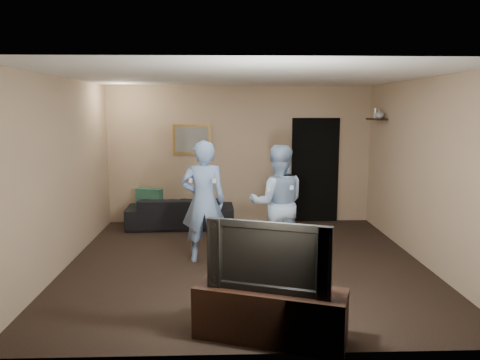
{
  "coord_description": "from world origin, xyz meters",
  "views": [
    {
      "loc": [
        -0.3,
        -6.39,
        2.18
      ],
      "look_at": [
        -0.07,
        0.3,
        1.15
      ],
      "focal_mm": 35.0,
      "sensor_mm": 36.0,
      "label": 1
    }
  ],
  "objects_px": {
    "wii_player_left": "(204,202)",
    "television": "(271,254)",
    "wii_player_right": "(278,204)",
    "tv_console": "(270,314)",
    "sofa": "(181,212)"
  },
  "relations": [
    {
      "from": "sofa",
      "to": "wii_player_left",
      "type": "relative_size",
      "value": 1.12
    },
    {
      "from": "tv_console",
      "to": "wii_player_right",
      "type": "distance_m",
      "value": 2.42
    },
    {
      "from": "wii_player_left",
      "to": "wii_player_right",
      "type": "relative_size",
      "value": 1.04
    },
    {
      "from": "television",
      "to": "wii_player_left",
      "type": "distance_m",
      "value": 2.46
    },
    {
      "from": "wii_player_left",
      "to": "television",
      "type": "bearing_deg",
      "value": -72.94
    },
    {
      "from": "sofa",
      "to": "wii_player_right",
      "type": "distance_m",
      "value": 2.58
    },
    {
      "from": "sofa",
      "to": "tv_console",
      "type": "xyz_separation_m",
      "value": [
        1.23,
        -4.3,
        -0.03
      ]
    },
    {
      "from": "wii_player_left",
      "to": "tv_console",
      "type": "bearing_deg",
      "value": -72.94
    },
    {
      "from": "tv_console",
      "to": "wii_player_left",
      "type": "bearing_deg",
      "value": 126.56
    },
    {
      "from": "sofa",
      "to": "television",
      "type": "height_order",
      "value": "television"
    },
    {
      "from": "television",
      "to": "tv_console",
      "type": "bearing_deg",
      "value": 19.5
    },
    {
      "from": "wii_player_right",
      "to": "sofa",
      "type": "bearing_deg",
      "value": 128.42
    },
    {
      "from": "tv_console",
      "to": "wii_player_left",
      "type": "relative_size",
      "value": 0.82
    },
    {
      "from": "television",
      "to": "wii_player_right",
      "type": "distance_m",
      "value": 2.35
    },
    {
      "from": "television",
      "to": "wii_player_left",
      "type": "bearing_deg",
      "value": 126.56
    }
  ]
}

